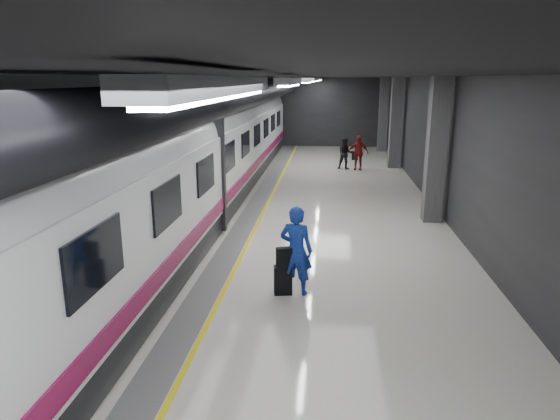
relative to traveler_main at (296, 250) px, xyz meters
name	(u,v)px	position (x,y,z in m)	size (l,w,h in m)	color
ground	(285,235)	(-0.60, 4.03, -0.96)	(40.00, 40.00, 0.00)	silver
platform_hall	(278,110)	(-0.88, 4.99, 2.58)	(10.02, 40.02, 4.51)	black
train	(173,163)	(-3.84, 4.03, 1.11)	(3.05, 38.00, 4.05)	black
traveler_main	(296,250)	(0.00, 0.00, 0.00)	(0.70, 0.46, 1.92)	blue
suitcase_main	(283,280)	(-0.27, -0.06, -0.65)	(0.38, 0.24, 0.62)	black
shoulder_bag	(284,257)	(-0.24, -0.09, -0.13)	(0.32, 0.17, 0.42)	black
traveler_far_a	(345,153)	(1.47, 15.25, -0.17)	(0.77, 0.60, 1.59)	black
traveler_far_b	(358,153)	(2.09, 15.16, -0.10)	(1.01, 0.42, 1.72)	maroon
suitcase_far	(355,156)	(2.11, 18.30, -0.72)	(0.33, 0.21, 0.48)	black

